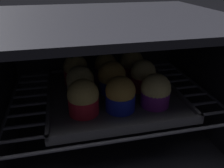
% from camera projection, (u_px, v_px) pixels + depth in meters
% --- Properties ---
extents(oven_cavity, '(0.59, 0.47, 0.37)m').
position_uv_depth(oven_cavity, '(108.00, 78.00, 0.66)').
color(oven_cavity, black).
rests_on(oven_cavity, ground).
extents(oven_rack, '(0.55, 0.42, 0.01)m').
position_uv_depth(oven_rack, '(111.00, 95.00, 0.64)').
color(oven_rack, '#51515B').
rests_on(oven_rack, oven_cavity).
extents(baking_tray, '(0.34, 0.34, 0.02)m').
position_uv_depth(baking_tray, '(112.00, 93.00, 0.63)').
color(baking_tray, '#4C4C51').
rests_on(baking_tray, oven_rack).
extents(muffin_row0_col0, '(0.07, 0.07, 0.08)m').
position_uv_depth(muffin_row0_col0, '(83.00, 98.00, 0.52)').
color(muffin_row0_col0, red).
rests_on(muffin_row0_col0, baking_tray).
extents(muffin_row0_col1, '(0.07, 0.07, 0.08)m').
position_uv_depth(muffin_row0_col1, '(119.00, 95.00, 0.53)').
color(muffin_row0_col1, '#1928B7').
rests_on(muffin_row0_col1, baking_tray).
extents(muffin_row0_col2, '(0.07, 0.07, 0.08)m').
position_uv_depth(muffin_row0_col2, '(155.00, 91.00, 0.55)').
color(muffin_row0_col2, '#7A238C').
rests_on(muffin_row0_col2, baking_tray).
extents(muffin_row1_col0, '(0.07, 0.07, 0.08)m').
position_uv_depth(muffin_row1_col0, '(80.00, 83.00, 0.59)').
color(muffin_row1_col0, silver).
rests_on(muffin_row1_col0, baking_tray).
extents(muffin_row1_col1, '(0.08, 0.08, 0.09)m').
position_uv_depth(muffin_row1_col1, '(112.00, 78.00, 0.61)').
color(muffin_row1_col1, '#1928B7').
rests_on(muffin_row1_col1, baking_tray).
extents(muffin_row1_col2, '(0.07, 0.07, 0.09)m').
position_uv_depth(muffin_row1_col2, '(143.00, 76.00, 0.62)').
color(muffin_row1_col2, red).
rests_on(muffin_row1_col2, baking_tray).
extents(muffin_row2_col0, '(0.07, 0.07, 0.09)m').
position_uv_depth(muffin_row2_col0, '(76.00, 70.00, 0.66)').
color(muffin_row2_col0, red).
rests_on(muffin_row2_col0, baking_tray).
extents(muffin_row2_col1, '(0.07, 0.07, 0.08)m').
position_uv_depth(muffin_row2_col1, '(106.00, 68.00, 0.68)').
color(muffin_row2_col1, '#7A238C').
rests_on(muffin_row2_col1, baking_tray).
extents(muffin_row2_col2, '(0.07, 0.07, 0.09)m').
position_uv_depth(muffin_row2_col2, '(132.00, 64.00, 0.70)').
color(muffin_row2_col2, red).
rests_on(muffin_row2_col2, baking_tray).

